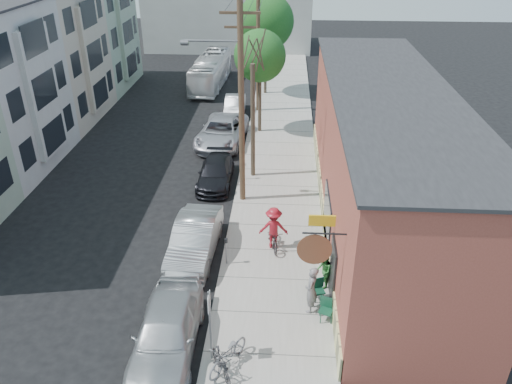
# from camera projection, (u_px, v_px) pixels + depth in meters

# --- Properties ---
(ground) EXTENTS (120.00, 120.00, 0.00)m
(ground) POSITION_uv_depth(u_px,v_px,m) (170.00, 277.00, 20.42)
(ground) COLOR black
(sidewalk) EXTENTS (4.50, 58.00, 0.15)m
(sidewalk) POSITION_uv_depth(u_px,v_px,m) (279.00, 163.00, 29.79)
(sidewalk) COLOR #A6A299
(sidewalk) RESTS_ON ground
(cafe_building) EXTENTS (6.60, 20.20, 6.61)m
(cafe_building) POSITION_uv_depth(u_px,v_px,m) (382.00, 159.00, 22.72)
(cafe_building) COLOR #954537
(cafe_building) RESTS_ON ground
(apartment_row) EXTENTS (6.30, 32.00, 9.00)m
(apartment_row) POSITION_uv_depth(u_px,v_px,m) (24.00, 72.00, 31.15)
(apartment_row) COLOR #94A98F
(apartment_row) RESTS_ON ground
(sign_post) EXTENTS (0.07, 0.45, 2.80)m
(sign_post) POSITION_uv_depth(u_px,v_px,m) (210.00, 320.00, 15.68)
(sign_post) COLOR slate
(sign_post) RESTS_ON sidewalk
(parking_meter_near) EXTENTS (0.14, 0.14, 1.24)m
(parking_meter_near) POSITION_uv_depth(u_px,v_px,m) (226.00, 247.00, 20.62)
(parking_meter_near) COLOR slate
(parking_meter_near) RESTS_ON sidewalk
(parking_meter_far) EXTENTS (0.14, 0.14, 1.24)m
(parking_meter_far) POSITION_uv_depth(u_px,v_px,m) (242.00, 166.00, 27.42)
(parking_meter_far) COLOR slate
(parking_meter_far) RESTS_ON sidewalk
(utility_pole_near) EXTENTS (3.57, 0.28, 10.00)m
(utility_pole_near) POSITION_uv_depth(u_px,v_px,m) (240.00, 101.00, 23.36)
(utility_pole_near) COLOR #503A28
(utility_pole_near) RESTS_ON sidewalk
(utility_pole_far) EXTENTS (1.80, 0.28, 10.00)m
(utility_pole_far) POSITION_uv_depth(u_px,v_px,m) (258.00, 40.00, 35.43)
(utility_pole_far) COLOR #503A28
(utility_pole_far) RESTS_ON sidewalk
(tree_bare) EXTENTS (0.24, 0.24, 6.31)m
(tree_bare) POSITION_uv_depth(u_px,v_px,m) (253.00, 122.00, 26.77)
(tree_bare) COLOR #44392C
(tree_bare) RESTS_ON sidewalk
(tree_leafy_mid) EXTENTS (3.33, 3.33, 6.75)m
(tree_leafy_mid) POSITION_uv_depth(u_px,v_px,m) (260.00, 56.00, 31.78)
(tree_leafy_mid) COLOR #44392C
(tree_leafy_mid) RESTS_ON sidewalk
(tree_leafy_far) EXTENTS (4.40, 4.40, 7.91)m
(tree_leafy_far) POSITION_uv_depth(u_px,v_px,m) (266.00, 22.00, 38.94)
(tree_leafy_far) COLOR #44392C
(tree_leafy_far) RESTS_ON sidewalk
(patio_chair_a) EXTENTS (0.64, 0.64, 0.88)m
(patio_chair_a) POSITION_uv_depth(u_px,v_px,m) (318.00, 291.00, 18.79)
(patio_chair_a) COLOR #13432E
(patio_chair_a) RESTS_ON sidewalk
(patio_chair_b) EXTENTS (0.65, 0.65, 0.88)m
(patio_chair_b) POSITION_uv_depth(u_px,v_px,m) (326.00, 310.00, 17.85)
(patio_chair_b) COLOR #13432E
(patio_chair_b) RESTS_ON sidewalk
(patron_grey) EXTENTS (0.58, 0.77, 1.89)m
(patron_grey) POSITION_uv_depth(u_px,v_px,m) (311.00, 290.00, 18.07)
(patron_grey) COLOR slate
(patron_grey) RESTS_ON sidewalk
(patron_green) EXTENTS (0.60, 0.76, 1.53)m
(patron_green) POSITION_uv_depth(u_px,v_px,m) (324.00, 271.00, 19.33)
(patron_green) COLOR #2E742F
(patron_green) RESTS_ON sidewalk
(cyclist) EXTENTS (1.27, 0.75, 1.95)m
(cyclist) POSITION_uv_depth(u_px,v_px,m) (274.00, 228.00, 21.64)
(cyclist) COLOR maroon
(cyclist) RESTS_ON sidewalk
(cyclist_bike) EXTENTS (0.98, 1.94, 0.97)m
(cyclist_bike) POSITION_uv_depth(u_px,v_px,m) (273.00, 237.00, 21.88)
(cyclist_bike) COLOR black
(cyclist_bike) RESTS_ON sidewalk
(parked_bike_a) EXTENTS (1.13, 1.59, 0.94)m
(parked_bike_a) POSITION_uv_depth(u_px,v_px,m) (221.00, 364.00, 15.68)
(parked_bike_a) COLOR black
(parked_bike_a) RESTS_ON sidewalk
(parked_bike_b) EXTENTS (1.55, 2.00, 1.01)m
(parked_bike_b) POSITION_uv_depth(u_px,v_px,m) (228.00, 354.00, 15.96)
(parked_bike_b) COLOR slate
(parked_bike_b) RESTS_ON sidewalk
(car_0) EXTENTS (2.13, 5.09, 1.72)m
(car_0) POSITION_uv_depth(u_px,v_px,m) (167.00, 331.00, 16.58)
(car_0) COLOR #A9ACB1
(car_0) RESTS_ON ground
(car_1) EXTENTS (1.91, 5.00, 1.63)m
(car_1) POSITION_uv_depth(u_px,v_px,m) (195.00, 239.00, 21.41)
(car_1) COLOR #95999C
(car_1) RESTS_ON ground
(car_2) EXTENTS (1.83, 4.43, 1.28)m
(car_2) POSITION_uv_depth(u_px,v_px,m) (216.00, 173.00, 27.40)
(car_2) COLOR black
(car_2) RESTS_ON ground
(car_3) EXTENTS (3.29, 6.11, 1.63)m
(car_3) POSITION_uv_depth(u_px,v_px,m) (222.00, 132.00, 32.27)
(car_3) COLOR silver
(car_3) RESTS_ON ground
(car_4) EXTENTS (1.61, 4.19, 1.36)m
(car_4) POSITION_uv_depth(u_px,v_px,m) (235.00, 106.00, 37.12)
(car_4) COLOR #999BA0
(car_4) RESTS_ON ground
(bus) EXTENTS (2.63, 9.44, 2.60)m
(bus) POSITION_uv_depth(u_px,v_px,m) (211.00, 71.00, 43.28)
(bus) COLOR white
(bus) RESTS_ON ground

